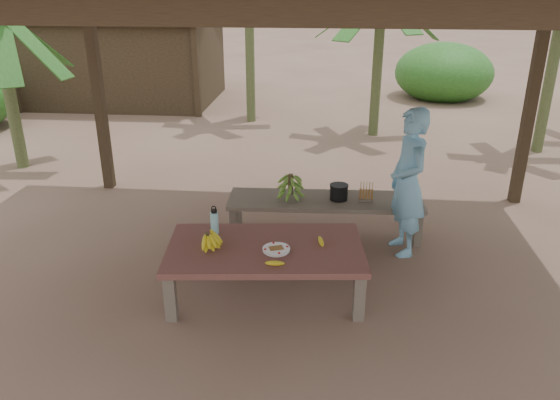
# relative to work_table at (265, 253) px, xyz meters

# --- Properties ---
(ground) EXTENTS (80.00, 80.00, 0.00)m
(ground) POSITION_rel_work_table_xyz_m (0.24, 0.29, -0.43)
(ground) COLOR brown
(ground) RESTS_ON ground
(work_table) EXTENTS (1.89, 1.18, 0.50)m
(work_table) POSITION_rel_work_table_xyz_m (0.00, 0.00, 0.00)
(work_table) COLOR brown
(work_table) RESTS_ON ground
(bench) EXTENTS (2.22, 0.69, 0.45)m
(bench) POSITION_rel_work_table_xyz_m (0.53, 1.33, -0.04)
(bench) COLOR brown
(bench) RESTS_ON ground
(ripe_banana_bunch) EXTENTS (0.29, 0.26, 0.15)m
(ripe_banana_bunch) POSITION_rel_work_table_xyz_m (-0.53, -0.04, 0.14)
(ripe_banana_bunch) COLOR yellow
(ripe_banana_bunch) RESTS_ON work_table
(plate) EXTENTS (0.25, 0.25, 0.04)m
(plate) POSITION_rel_work_table_xyz_m (0.11, -0.09, 0.08)
(plate) COLOR white
(plate) RESTS_ON work_table
(loose_banana_front) EXTENTS (0.18, 0.11, 0.04)m
(loose_banana_front) POSITION_rel_work_table_xyz_m (0.12, -0.34, 0.09)
(loose_banana_front) COLOR yellow
(loose_banana_front) RESTS_ON work_table
(loose_banana_side) EXTENTS (0.10, 0.17, 0.04)m
(loose_banana_side) POSITION_rel_work_table_xyz_m (0.51, 0.11, 0.09)
(loose_banana_side) COLOR yellow
(loose_banana_side) RESTS_ON work_table
(water_flask) EXTENTS (0.08, 0.08, 0.29)m
(water_flask) POSITION_rel_work_table_xyz_m (-0.52, 0.23, 0.18)
(water_flask) COLOR #43C7D2
(water_flask) RESTS_ON work_table
(green_banana_stalk) EXTENTS (0.28, 0.28, 0.30)m
(green_banana_stalk) POSITION_rel_work_table_xyz_m (0.13, 1.31, 0.17)
(green_banana_stalk) COLOR #598C2D
(green_banana_stalk) RESTS_ON bench
(cooking_pot) EXTENTS (0.20, 0.20, 0.17)m
(cooking_pot) POSITION_rel_work_table_xyz_m (0.68, 1.32, 0.10)
(cooking_pot) COLOR black
(cooking_pot) RESTS_ON bench
(skewer_rack) EXTENTS (0.18, 0.09, 0.24)m
(skewer_rack) POSITION_rel_work_table_xyz_m (0.98, 1.29, 0.14)
(skewer_rack) COLOR #A57F47
(skewer_rack) RESTS_ON bench
(woman) EXTENTS (0.52, 0.66, 1.60)m
(woman) POSITION_rel_work_table_xyz_m (1.38, 1.01, 0.36)
(woman) COLOR #7CC3EA
(woman) RESTS_ON ground
(hut) EXTENTS (4.40, 3.43, 2.85)m
(hut) POSITION_rel_work_table_xyz_m (-4.26, 8.29, 0.67)
(hut) COLOR black
(hut) RESTS_ON ground
(banana_plant_n) EXTENTS (1.80, 1.80, 2.77)m
(banana_plant_n) POSITION_rel_work_table_xyz_m (1.36, 5.71, 1.85)
(banana_plant_n) COLOR #596638
(banana_plant_n) RESTS_ON ground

